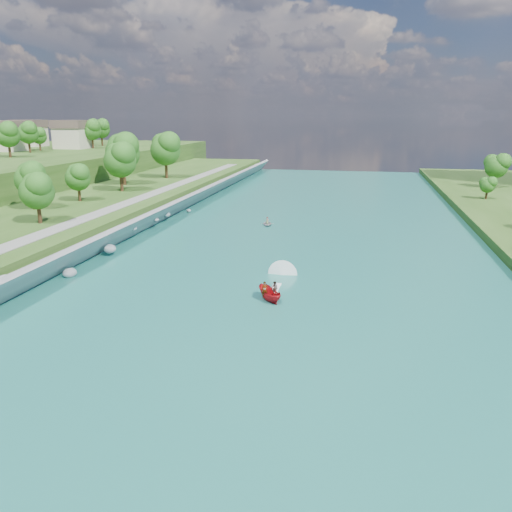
# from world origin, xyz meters

# --- Properties ---
(ground) EXTENTS (260.00, 260.00, 0.00)m
(ground) POSITION_xyz_m (0.00, 0.00, 0.00)
(ground) COLOR #2D5119
(ground) RESTS_ON ground
(river_water) EXTENTS (55.00, 240.00, 0.10)m
(river_water) POSITION_xyz_m (0.00, 20.00, 0.05)
(river_water) COLOR #1A6556
(river_water) RESTS_ON ground
(ridge_west) EXTENTS (60.00, 120.00, 9.00)m
(ridge_west) POSITION_xyz_m (-82.50, 95.00, 4.50)
(ridge_west) COLOR #2D5119
(ridge_west) RESTS_ON ground
(riprap_bank) EXTENTS (5.22, 236.00, 4.45)m
(riprap_bank) POSITION_xyz_m (-25.84, 18.15, 1.79)
(riprap_bank) COLOR slate
(riprap_bank) RESTS_ON ground
(riverside_path) EXTENTS (3.00, 200.00, 0.10)m
(riverside_path) POSITION_xyz_m (-32.50, 20.00, 3.55)
(riverside_path) COLOR gray
(riverside_path) RESTS_ON berm_west
(ridge_houses) EXTENTS (29.50, 29.50, 8.40)m
(ridge_houses) POSITION_xyz_m (-88.67, 100.00, 13.31)
(ridge_houses) COLOR beige
(ridge_houses) RESTS_ON ridge_west
(trees_ridge) EXTENTS (14.84, 54.51, 10.24)m
(trees_ridge) POSITION_xyz_m (-76.42, 94.69, 13.90)
(trees_ridge) COLOR #165115
(trees_ridge) RESTS_ON ridge_west
(motorboat) EXTENTS (3.60, 18.78, 2.13)m
(motorboat) POSITION_xyz_m (-0.12, 12.06, 0.74)
(motorboat) COLOR #B30E15
(motorboat) RESTS_ON river_water
(raft) EXTENTS (2.71, 3.45, 1.47)m
(raft) POSITION_xyz_m (-7.18, 46.54, 0.46)
(raft) COLOR gray
(raft) RESTS_ON river_water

